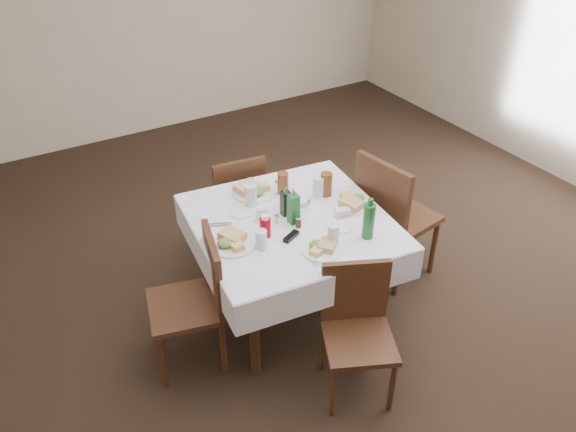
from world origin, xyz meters
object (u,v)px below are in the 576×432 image
object	(u,v)px
chair_north	(237,198)
oil_cruet_green	(293,208)
water_e	(318,187)
bread_basket	(295,202)
chair_south	(357,322)
chair_east	(390,212)
ketchup_bottle	(265,226)
water_w	(261,240)
chair_west	(198,294)
dining_table	(291,231)
oil_cruet_dark	(286,202)
green_bottle	(369,220)
water_s	(333,234)
coffee_mug	(262,214)
water_n	(251,195)

from	to	relation	value
chair_north	oil_cruet_green	bearing A→B (deg)	-90.51
water_e	bread_basket	world-z (taller)	water_e
chair_south	chair_east	size ratio (longest dim) A/B	0.83
ketchup_bottle	chair_north	bearing A→B (deg)	75.56
chair_east	water_w	xyz separation A→B (m)	(-1.10, -0.13, 0.25)
chair_west	dining_table	bearing A→B (deg)	6.60
chair_east	oil_cruet_green	size ratio (longest dim) A/B	3.94
chair_north	oil_cruet_dark	bearing A→B (deg)	-90.41
oil_cruet_green	green_bottle	xyz separation A→B (m)	(0.31, -0.36, 0.01)
dining_table	bread_basket	world-z (taller)	bread_basket
dining_table	water_s	bearing A→B (deg)	-75.76
water_e	green_bottle	distance (m)	0.55
bread_basket	chair_north	bearing A→B (deg)	98.04
chair_west	water_e	distance (m)	1.07
dining_table	chair_south	world-z (taller)	chair_south
chair_east	coffee_mug	xyz separation A→B (m)	(-0.95, 0.14, 0.23)
green_bottle	chair_south	bearing A→B (deg)	-132.23
chair_north	chair_west	bearing A→B (deg)	-128.03
chair_south	water_s	xyz separation A→B (m)	(0.08, 0.37, 0.35)
chair_west	water_n	bearing A→B (deg)	32.78
chair_west	green_bottle	xyz separation A→B (m)	(1.00, -0.32, 0.37)
water_e	coffee_mug	world-z (taller)	water_e
chair_east	ketchup_bottle	world-z (taller)	chair_east
chair_south	ketchup_bottle	world-z (taller)	ketchup_bottle
water_s	oil_cruet_dark	xyz separation A→B (m)	(-0.09, 0.41, 0.03)
bread_basket	coffee_mug	xyz separation A→B (m)	(-0.25, -0.02, 0.01)
water_s	bread_basket	distance (m)	0.47
oil_cruet_green	green_bottle	world-z (taller)	green_bottle
bread_basket	ketchup_bottle	size ratio (longest dim) A/B	1.34
water_s	dining_table	bearing A→B (deg)	104.24
chair_east	chair_west	bearing A→B (deg)	-178.44
bread_basket	coffee_mug	world-z (taller)	coffee_mug
ketchup_bottle	water_e	bearing A→B (deg)	22.63
dining_table	chair_west	world-z (taller)	chair_west
water_e	bread_basket	distance (m)	0.21
chair_south	oil_cruet_green	world-z (taller)	oil_cruet_green
dining_table	chair_east	size ratio (longest dim) A/B	1.32
water_s	water_e	bearing A→B (deg)	66.17
dining_table	chair_south	bearing A→B (deg)	-89.17
water_w	ketchup_bottle	bearing A→B (deg)	51.12
chair_north	ketchup_bottle	xyz separation A→B (m)	(-0.23, -0.88, 0.35)
water_s	oil_cruet_dark	distance (m)	0.42
bread_basket	chair_west	bearing A→B (deg)	-165.82
water_e	coffee_mug	size ratio (longest dim) A/B	1.23
chair_west	water_s	size ratio (longest dim) A/B	6.70
water_s	water_e	xyz separation A→B (m)	(0.22, 0.49, 0.01)
chair_east	green_bottle	size ratio (longest dim) A/B	3.71
chair_west	oil_cruet_green	distance (m)	0.78
oil_cruet_green	coffee_mug	size ratio (longest dim) A/B	2.17
chair_east	water_e	distance (m)	0.59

